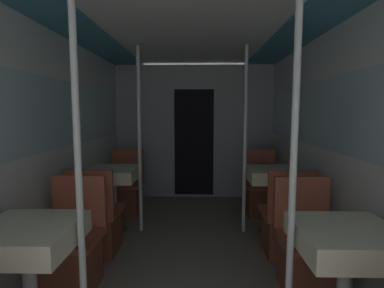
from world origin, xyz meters
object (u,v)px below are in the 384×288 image
(chair_right_far_0, at_px, (307,258))
(support_pole_right_1, at_px, (245,141))
(support_pole_right_0, at_px, (293,172))
(dining_table_right_1, at_px, (272,178))
(chair_right_near_1, at_px, (285,228))
(dining_table_right_0, at_px, (347,246))
(chair_left_far_1, at_px, (126,194))
(chair_left_far_0, at_px, (72,255))
(dining_table_left_1, at_px, (113,177))
(support_pole_left_0, at_px, (79,171))
(dining_table_left_0, at_px, (27,243))
(chair_right_far_1, at_px, (261,195))
(support_pole_left_1, at_px, (139,141))
(chair_left_near_1, at_px, (97,226))

(chair_right_far_0, bearing_deg, support_pole_right_1, -74.70)
(support_pole_right_0, relative_size, support_pole_right_1, 1.00)
(dining_table_right_1, height_order, chair_right_near_1, chair_right_near_1)
(chair_right_near_1, bearing_deg, dining_table_right_0, -90.00)
(chair_left_far_1, bearing_deg, chair_left_far_0, 90.00)
(chair_left_far_1, bearing_deg, support_pole_right_0, 123.27)
(support_pole_right_0, xyz_separation_m, dining_table_right_1, (0.32, 1.77, -0.43))
(dining_table_right_0, xyz_separation_m, dining_table_right_1, (0.00, 1.77, 0.00))
(dining_table_right_0, bearing_deg, dining_table_left_1, 136.57)
(chair_right_far_0, bearing_deg, support_pole_left_0, 20.77)
(chair_right_far_0, bearing_deg, dining_table_left_1, -32.33)
(chair_left_far_0, distance_m, dining_table_right_1, 2.24)
(dining_table_left_0, height_order, chair_right_far_1, chair_right_far_1)
(chair_right_near_1, height_order, support_pole_right_1, support_pole_right_1)
(dining_table_left_1, height_order, dining_table_right_1, same)
(support_pole_right_1, bearing_deg, support_pole_left_0, -124.63)
(chair_right_far_1, bearing_deg, support_pole_right_0, 82.18)
(dining_table_right_1, bearing_deg, support_pole_right_1, 180.00)
(chair_right_near_1, bearing_deg, support_pole_left_1, 159.23)
(chair_right_far_0, bearing_deg, chair_right_near_1, -90.00)
(chair_left_far_1, bearing_deg, chair_right_near_1, 147.90)
(support_pole_right_0, bearing_deg, dining_table_right_0, 0.00)
(chair_left_far_0, xyz_separation_m, chair_right_far_0, (1.87, 0.00, 0.00))
(chair_left_near_1, xyz_separation_m, dining_table_right_0, (1.87, -1.18, 0.37))
(dining_table_right_0, bearing_deg, support_pole_right_1, 100.36)
(dining_table_left_0, xyz_separation_m, dining_table_right_0, (1.87, 0.00, 0.00))
(chair_right_near_1, distance_m, support_pole_right_1, 1.04)
(chair_right_far_1, xyz_separation_m, support_pole_right_1, (-0.32, -0.59, 0.80))
(chair_left_far_1, bearing_deg, dining_table_right_0, 128.43)
(dining_table_left_0, distance_m, chair_left_far_1, 2.38)
(dining_table_left_0, distance_m, chair_left_far_0, 0.69)
(chair_left_far_0, bearing_deg, support_pole_right_1, -142.56)
(chair_right_near_1, bearing_deg, chair_right_far_0, -90.00)
(chair_left_near_1, relative_size, dining_table_right_1, 1.17)
(chair_left_near_1, height_order, dining_table_right_1, chair_left_near_1)
(dining_table_left_0, distance_m, dining_table_left_1, 1.77)
(support_pole_right_0, bearing_deg, dining_table_left_0, 180.00)
(dining_table_left_0, height_order, support_pole_right_1, support_pole_right_1)
(chair_right_far_0, xyz_separation_m, chair_right_near_1, (0.00, 0.60, 0.00))
(dining_table_left_1, xyz_separation_m, chair_right_far_1, (1.87, 0.59, -0.37))
(chair_right_far_0, bearing_deg, dining_table_right_0, 90.00)
(chair_left_far_0, xyz_separation_m, support_pole_right_0, (1.54, -0.59, 0.80))
(dining_table_left_1, distance_m, dining_table_right_1, 1.87)
(dining_table_left_0, bearing_deg, support_pole_left_0, 0.00)
(support_pole_left_0, bearing_deg, dining_table_left_0, 180.00)
(chair_left_far_0, distance_m, dining_table_right_0, 1.99)
(dining_table_left_1, xyz_separation_m, chair_right_far_0, (1.87, -1.18, -0.37))
(chair_left_near_1, distance_m, dining_table_right_1, 1.99)
(chair_left_far_1, xyz_separation_m, dining_table_right_1, (1.87, -0.59, 0.37))
(dining_table_left_0, height_order, dining_table_right_0, same)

